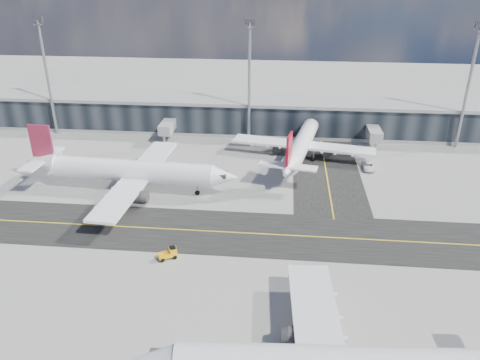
{
  "coord_description": "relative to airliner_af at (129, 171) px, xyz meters",
  "views": [
    {
      "loc": [
        8.66,
        -61.78,
        41.0
      ],
      "look_at": [
        1.18,
        13.8,
        5.0
      ],
      "focal_mm": 35.0,
      "sensor_mm": 36.0,
      "label": 1
    }
  ],
  "objects": [
    {
      "name": "ground",
      "position": [
        20.61,
        -17.6,
        -4.14
      ],
      "size": [
        300.0,
        300.0,
        0.0
      ],
      "primitive_type": "plane",
      "color": "gray",
      "rests_on": "ground"
    },
    {
      "name": "taxiway_lanes",
      "position": [
        24.53,
        -6.86,
        -4.13
      ],
      "size": [
        180.0,
        63.0,
        0.03
      ],
      "color": "black",
      "rests_on": "ground"
    },
    {
      "name": "terminal_concourse",
      "position": [
        20.66,
        37.33,
        -0.05
      ],
      "size": [
        152.0,
        19.8,
        8.8
      ],
      "color": "black",
      "rests_on": "ground"
    },
    {
      "name": "floodlight_masts",
      "position": [
        20.61,
        30.4,
        11.46
      ],
      "size": [
        102.5,
        0.7,
        28.9
      ],
      "color": "gray",
      "rests_on": "ground"
    },
    {
      "name": "airliner_af",
      "position": [
        0.0,
        0.0,
        0.0
      ],
      "size": [
        42.31,
        36.06,
        12.54
      ],
      "rotation": [
        0.0,
        0.0,
        -1.63
      ],
      "color": "white",
      "rests_on": "ground"
    },
    {
      "name": "airliner_redtail",
      "position": [
        33.39,
        19.2,
        -0.43
      ],
      "size": [
        32.41,
        37.79,
        11.23
      ],
      "rotation": [
        0.0,
        0.0,
        -0.19
      ],
      "color": "white",
      "rests_on": "ground"
    },
    {
      "name": "baggage_tug",
      "position": [
        12.84,
        -21.85,
        -3.26
      ],
      "size": [
        3.09,
        2.48,
        1.75
      ],
      "rotation": [
        0.0,
        0.0,
        -1.08
      ],
      "color": "#FFAC0D",
      "rests_on": "ground"
    },
    {
      "name": "service_van",
      "position": [
        47.73,
        14.86,
        -3.43
      ],
      "size": [
        2.39,
        5.16,
        1.43
      ],
      "primitive_type": "imported",
      "rotation": [
        0.0,
        0.0,
        0.0
      ],
      "color": "white",
      "rests_on": "ground"
    }
  ]
}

